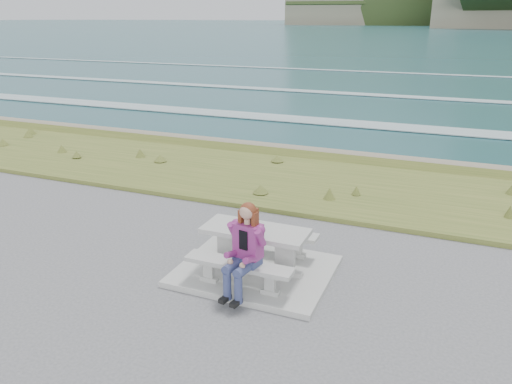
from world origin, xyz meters
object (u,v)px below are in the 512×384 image
at_px(picnic_table, 255,238).
at_px(bench_seaward, 270,235).
at_px(seated_woman, 242,262).
at_px(bench_landward, 239,268).

bearing_deg(picnic_table, bench_seaward, 90.00).
bearing_deg(seated_woman, picnic_table, 108.93).
height_order(bench_seaward, seated_woman, seated_woman).
bearing_deg(bench_landward, picnic_table, 90.00).
distance_m(picnic_table, seated_woman, 0.85).
bearing_deg(bench_landward, seated_woman, -46.87).
height_order(bench_landward, bench_seaward, same).
xyz_separation_m(picnic_table, bench_landward, (0.00, -0.70, -0.23)).
height_order(bench_landward, seated_woman, seated_woman).
xyz_separation_m(bench_landward, bench_seaward, (0.00, 1.40, 0.00)).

